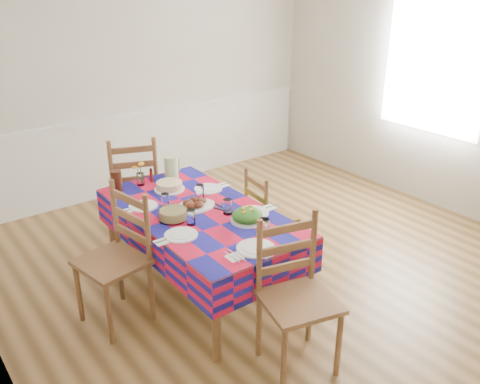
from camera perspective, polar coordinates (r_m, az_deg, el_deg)
name	(u,v)px	position (r m, az deg, el deg)	size (l,w,h in m)	color
room	(294,121)	(3.90, 6.14, 7.97)	(4.58, 5.08, 2.78)	brown
wainscot	(149,146)	(6.13, -10.21, 5.07)	(4.41, 0.06, 0.92)	white
window_right	(435,65)	(5.76, 21.04, 13.15)	(1.40, 1.40, 0.00)	white
dining_table	(199,219)	(3.98, -4.61, -3.08)	(0.95, 1.76, 0.69)	brown
setting_near_head	(258,241)	(3.45, 2.05, -5.48)	(0.43, 0.29, 0.13)	white
setting_left_near	(184,229)	(3.63, -6.30, -4.10)	(0.43, 0.26, 0.11)	white
setting_left_far	(151,204)	(4.05, -10.00, -1.33)	(0.41, 0.25, 0.11)	white
setting_right_near	(244,210)	(3.88, 0.48, -2.05)	(0.47, 0.27, 0.12)	white
setting_right_far	(206,189)	(4.26, -3.84, 0.28)	(0.45, 0.26, 0.11)	white
meat_platter	(195,204)	(3.99, -5.12, -1.40)	(0.34, 0.24, 0.07)	white
salad_platter	(247,216)	(3.76, 0.84, -2.70)	(0.26, 0.26, 0.11)	white
pasta_bowl	(173,214)	(3.82, -7.52, -2.50)	(0.22, 0.22, 0.08)	white
cake	(169,186)	(4.33, -7.94, 0.65)	(0.26, 0.26, 0.07)	white
serving_utensils	(223,209)	(3.96, -1.90, -1.87)	(0.12, 0.27, 0.01)	black
flower_vase	(140,176)	(4.46, -11.15, 1.82)	(0.13, 0.11, 0.21)	white
hot_sauce	(151,175)	(4.53, -9.95, 1.91)	(0.03, 0.03, 0.12)	#AF180E
green_pitcher	(171,168)	(4.54, -7.72, 2.72)	(0.12, 0.12, 0.21)	#BCE19F
tea_pitcher	(117,181)	(4.38, -13.70, 1.21)	(0.09, 0.09, 0.18)	#33170B
name_card	(268,256)	(3.32, 3.20, -7.20)	(0.07, 0.02, 0.02)	white
chair_near	(296,297)	(3.29, 6.30, -11.66)	(0.54, 0.53, 1.01)	brown
chair_far	(135,188)	(4.90, -11.75, 0.47)	(0.59, 0.57, 1.03)	brown
chair_left	(117,259)	(3.76, -13.64, -7.33)	(0.50, 0.52, 1.02)	brown
chair_right	(267,217)	(4.44, 3.08, -2.86)	(0.40, 0.42, 0.85)	brown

